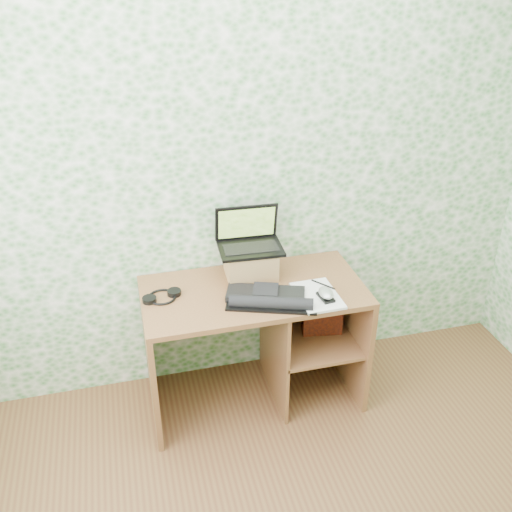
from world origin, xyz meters
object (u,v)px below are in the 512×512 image
object	(u,v)px
laptop	(249,238)
desk	(266,325)
riser	(251,263)
keyboard	(268,298)
notepad	(317,296)

from	to	relation	value
laptop	desk	bearing A→B (deg)	-66.58
riser	desk	bearing A→B (deg)	-63.31
desk	keyboard	xyz separation A→B (m)	(-0.03, -0.16, 0.29)
laptop	notepad	world-z (taller)	laptop
laptop	notepad	size ratio (longest dim) A/B	1.18
keyboard	riser	bearing A→B (deg)	114.38
desk	laptop	distance (m)	0.51
laptop	keyboard	size ratio (longest dim) A/B	0.76
laptop	keyboard	bearing A→B (deg)	-83.09
desk	riser	distance (m)	0.37
desk	riser	bearing A→B (deg)	116.69
desk	notepad	xyz separation A→B (m)	(0.23, -0.18, 0.28)
keyboard	notepad	size ratio (longest dim) A/B	1.55
riser	laptop	xyz separation A→B (m)	(0.00, 0.04, 0.14)
desk	keyboard	world-z (taller)	keyboard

